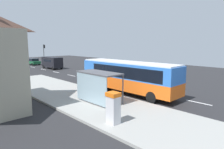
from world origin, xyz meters
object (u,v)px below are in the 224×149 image
(ticket_machine, at_px, (113,108))
(traffic_light_far_side, at_px, (5,51))
(recycling_bin_yellow, at_px, (98,88))
(bus, at_px, (127,75))
(recycling_bin_green, at_px, (90,86))
(sedan_far, at_px, (21,59))
(recycling_bin_red, at_px, (94,87))
(bus_shelter, at_px, (96,80))
(traffic_light_near_side, at_px, (44,51))
(white_van, at_px, (52,62))
(sedan_near, at_px, (33,61))

(ticket_machine, relative_size, traffic_light_far_side, 0.39)
(recycling_bin_yellow, distance_m, traffic_light_far_side, 33.52)
(bus, bearing_deg, recycling_bin_green, 130.09)
(sedan_far, height_order, traffic_light_far_side, traffic_light_far_side)
(sedan_far, height_order, recycling_bin_red, sedan_far)
(ticket_machine, bearing_deg, bus_shelter, 63.91)
(ticket_machine, relative_size, bus_shelter, 0.48)
(recycling_bin_green, distance_m, traffic_light_near_side, 32.76)
(bus_shelter, bearing_deg, recycling_bin_yellow, 47.32)
(white_van, height_order, traffic_light_near_side, traffic_light_near_side)
(recycling_bin_yellow, xyz_separation_m, recycling_bin_green, (0.00, 1.40, 0.00))
(sedan_far, bearing_deg, traffic_light_far_side, -130.34)
(bus, xyz_separation_m, traffic_light_far_side, (-1.39, 34.95, 1.45))
(sedan_near, distance_m, recycling_bin_red, 31.82)
(bus_shelter, bearing_deg, sedan_near, 75.72)
(bus, distance_m, ticket_machine, 8.37)
(sedan_near, height_order, ticket_machine, ticket_machine)
(traffic_light_far_side, height_order, bus_shelter, traffic_light_far_side)
(traffic_light_far_side, distance_m, bus_shelter, 35.97)
(recycling_bin_red, bearing_deg, traffic_light_near_side, 73.08)
(ticket_machine, height_order, traffic_light_far_side, traffic_light_far_side)
(white_van, distance_m, sedan_near, 9.73)
(white_van, relative_size, sedan_far, 1.17)
(recycling_bin_red, distance_m, traffic_light_near_side, 33.43)
(sedan_near, bearing_deg, traffic_light_near_side, 13.15)
(bus, height_order, white_van, bus)
(sedan_near, xyz_separation_m, recycling_bin_red, (-6.50, -31.15, -0.14))
(sedan_far, height_order, bus_shelter, bus_shelter)
(recycling_bin_red, xyz_separation_m, traffic_light_far_side, (1.10, 32.69, 2.64))
(sedan_far, bearing_deg, traffic_light_near_side, -65.88)
(recycling_bin_yellow, relative_size, recycling_bin_green, 1.00)
(white_van, height_order, sedan_near, white_van)
(recycling_bin_yellow, bearing_deg, sedan_far, 80.72)
(recycling_bin_red, height_order, traffic_light_far_side, traffic_light_far_side)
(recycling_bin_red, bearing_deg, sedan_far, 80.55)
(white_van, bearing_deg, sedan_far, 89.68)
(sedan_near, height_order, traffic_light_far_side, traffic_light_far_side)
(sedan_far, height_order, ticket_machine, ticket_machine)
(sedan_near, xyz_separation_m, traffic_light_near_side, (3.20, 0.75, 2.36))
(bus, relative_size, recycling_bin_green, 11.63)
(traffic_light_near_side, bearing_deg, sedan_far, 114.12)
(white_van, bearing_deg, recycling_bin_yellow, -106.13)
(traffic_light_near_side, bearing_deg, recycling_bin_green, -107.28)
(sedan_near, xyz_separation_m, bus_shelter, (-8.72, -34.25, 1.31))
(traffic_light_far_side, bearing_deg, bus, -87.73)
(ticket_machine, xyz_separation_m, recycling_bin_yellow, (4.23, 6.51, -0.52))
(traffic_light_near_side, bearing_deg, recycling_bin_yellow, -106.58)
(recycling_bin_red, bearing_deg, bus_shelter, -125.52)
(traffic_light_far_side, bearing_deg, ticket_machine, -97.60)
(sedan_far, height_order, traffic_light_near_side, traffic_light_near_side)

